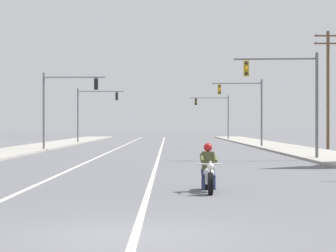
# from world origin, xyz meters

# --- Properties ---
(ground_plane) EXTENTS (400.00, 400.00, 0.00)m
(ground_plane) POSITION_xyz_m (0.00, 0.00, 0.00)
(ground_plane) COLOR #5B5B60
(lane_stripe_center) EXTENTS (0.16, 100.00, 0.01)m
(lane_stripe_center) POSITION_xyz_m (0.19, 45.00, 0.00)
(lane_stripe_center) COLOR beige
(lane_stripe_center) RESTS_ON ground
(lane_stripe_left) EXTENTS (0.16, 100.00, 0.01)m
(lane_stripe_left) POSITION_xyz_m (-3.62, 45.00, 0.00)
(lane_stripe_left) COLOR beige
(lane_stripe_left) RESTS_ON ground
(sidewalk_kerb_right) EXTENTS (4.40, 110.00, 0.14)m
(sidewalk_kerb_right) POSITION_xyz_m (10.82, 40.00, 0.07)
(sidewalk_kerb_right) COLOR #9E998E
(sidewalk_kerb_right) RESTS_ON ground
(sidewalk_kerb_left) EXTENTS (4.40, 110.00, 0.14)m
(sidewalk_kerb_left) POSITION_xyz_m (-10.82, 40.00, 0.07)
(sidewalk_kerb_left) COLOR #9E998E
(sidewalk_kerb_left) RESTS_ON ground
(motorcycle_with_rider) EXTENTS (0.70, 2.19, 1.46)m
(motorcycle_with_rider) POSITION_xyz_m (2.00, 7.52, 0.59)
(motorcycle_with_rider) COLOR black
(motorcycle_with_rider) RESTS_ON ground
(traffic_signal_near_right) EXTENTS (4.85, 0.47, 6.20)m
(traffic_signal_near_right) POSITION_xyz_m (7.99, 25.02, 4.10)
(traffic_signal_near_right) COLOR slate
(traffic_signal_near_right) RESTS_ON ground
(traffic_signal_near_left) EXTENTS (5.01, 0.37, 6.20)m
(traffic_signal_near_left) POSITION_xyz_m (-7.70, 38.86, 4.11)
(traffic_signal_near_left) COLOR slate
(traffic_signal_near_left) RESTS_ON ground
(traffic_signal_mid_right) EXTENTS (4.60, 0.43, 6.20)m
(traffic_signal_mid_right) POSITION_xyz_m (8.02, 46.03, 4.08)
(traffic_signal_mid_right) COLOR slate
(traffic_signal_mid_right) RESTS_ON ground
(traffic_signal_mid_left) EXTENTS (5.22, 0.60, 6.20)m
(traffic_signal_mid_left) POSITION_xyz_m (-7.86, 59.53, 4.12)
(traffic_signal_mid_left) COLOR slate
(traffic_signal_mid_left) RESTS_ON ground
(traffic_signal_far_right) EXTENTS (5.44, 0.55, 6.20)m
(traffic_signal_far_right) POSITION_xyz_m (7.64, 76.50, 4.13)
(traffic_signal_far_right) COLOR slate
(traffic_signal_far_right) RESTS_ON ground
(utility_pole_right_far) EXTENTS (2.36, 0.26, 9.98)m
(utility_pole_right_far) POSITION_xyz_m (14.32, 41.84, 5.39)
(utility_pole_right_far) COLOR brown
(utility_pole_right_far) RESTS_ON ground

